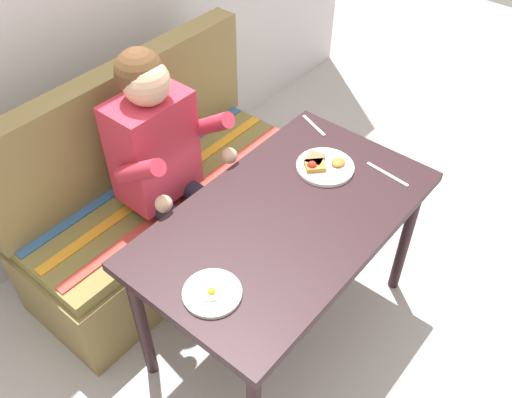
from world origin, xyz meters
TOP-DOWN VIEW (x-y plane):
  - ground_plane at (0.00, 0.00)m, footprint 8.00×8.00m
  - table at (0.00, 0.00)m, footprint 1.20×0.70m
  - couch at (0.00, 0.76)m, footprint 1.44×0.56m
  - person at (-0.07, 0.59)m, footprint 0.45×0.61m
  - plate_breakfast at (0.31, 0.05)m, footprint 0.24×0.24m
  - plate_eggs at (-0.45, -0.04)m, footprint 0.20×0.20m
  - fork at (0.53, 0.25)m, footprint 0.07×0.16m
  - knife at (0.45, -0.18)m, footprint 0.03×0.20m

SIDE VIEW (x-z plane):
  - ground_plane at x=0.00m, z-range 0.00..0.00m
  - couch at x=0.00m, z-range -0.17..0.83m
  - table at x=0.00m, z-range 0.28..1.01m
  - fork at x=0.53m, z-range 0.73..0.73m
  - knife at x=0.45m, z-range 0.73..0.73m
  - plate_eggs at x=-0.45m, z-range 0.72..0.76m
  - person at x=-0.07m, z-range 0.13..1.35m
  - plate_breakfast at x=0.31m, z-range 0.72..0.77m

